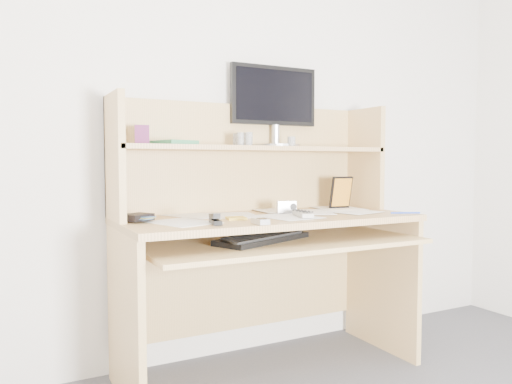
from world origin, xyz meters
name	(u,v)px	position (x,y,z in m)	size (l,w,h in m)	color
back_wall	(240,115)	(0.00, 1.80, 1.25)	(3.60, 0.04, 2.50)	silver
desk	(262,226)	(0.00, 1.56, 0.69)	(1.40, 0.70, 1.30)	tan
paper_clutter	(270,215)	(0.00, 1.48, 0.75)	(1.32, 0.54, 0.01)	white
keyboard	(263,238)	(-0.09, 1.38, 0.67)	(0.51, 0.35, 0.03)	black
tv_remote	(303,214)	(0.11, 1.36, 0.77)	(0.05, 0.19, 0.02)	#A3A39E
flip_phone	(260,220)	(-0.19, 1.22, 0.77)	(0.05, 0.09, 0.02)	silver
stapler	(215,218)	(-0.35, 1.31, 0.78)	(0.03, 0.13, 0.04)	black
wallet	(137,217)	(-0.61, 1.54, 0.77)	(0.11, 0.09, 0.03)	black
sticky_note_pad	(236,218)	(-0.20, 1.43, 0.76)	(0.08, 0.08, 0.01)	yellow
digital_camera	(286,207)	(0.12, 1.53, 0.78)	(0.09, 0.04, 0.06)	silver
game_case	(341,192)	(0.50, 1.59, 0.84)	(0.12, 0.01, 0.17)	black
blue_pen	(405,213)	(0.60, 1.22, 0.76)	(0.01, 0.01, 0.14)	#193ABD
card_box	(142,135)	(-0.56, 1.66, 1.13)	(0.06, 0.02, 0.09)	maroon
shelf_book	(173,143)	(-0.42, 1.64, 1.09)	(0.15, 0.20, 0.02)	#307854
chip_stack_a	(238,140)	(-0.08, 1.66, 1.11)	(0.05, 0.05, 0.06)	black
chip_stack_b	(241,139)	(-0.09, 1.62, 1.11)	(0.04, 0.04, 0.07)	white
chip_stack_c	(291,142)	(0.19, 1.59, 1.11)	(0.04, 0.04, 0.05)	black
chip_stack_d	(249,139)	(-0.05, 1.60, 1.11)	(0.04, 0.04, 0.07)	silver
monitor	(274,104)	(0.17, 1.74, 1.31)	(0.49, 0.25, 0.43)	#B3B3B8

